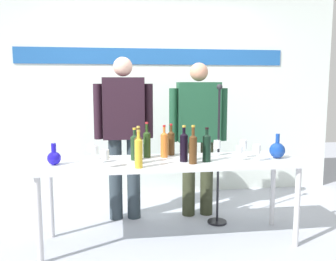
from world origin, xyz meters
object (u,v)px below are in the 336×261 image
(wine_glass_right_1, at_px, (243,145))
(wine_glass_right_3, at_px, (239,150))
(decanter_blue_right, at_px, (277,150))
(wine_glass_right_0, at_px, (257,149))
(decanter_blue_left, at_px, (54,157))
(presenter_right, at_px, (198,129))
(wine_bottle_3, at_px, (193,148))
(display_table, at_px, (170,167))
(wine_bottle_6, at_px, (147,143))
(wine_bottle_2, at_px, (207,147))
(presenter_left, at_px, (124,128))
(wine_bottle_8, at_px, (164,144))
(wine_bottle_0, at_px, (139,148))
(wine_glass_left_0, at_px, (95,150))
(wine_glass_left_1, at_px, (91,148))
(wine_glass_right_2, at_px, (217,145))
(wine_bottle_1, at_px, (184,146))
(wine_bottle_7, at_px, (135,146))
(wine_bottle_5, at_px, (171,142))
(microphone_stand, at_px, (218,178))
(wine_glass_left_2, at_px, (105,155))
(wine_bottle_4, at_px, (139,152))

(wine_glass_right_1, relative_size, wine_glass_right_3, 1.24)
(decanter_blue_right, distance_m, wine_glass_right_0, 0.26)
(decanter_blue_left, relative_size, wine_glass_right_3, 1.38)
(decanter_blue_right, relative_size, presenter_right, 0.14)
(presenter_right, bearing_deg, wine_bottle_3, -105.88)
(display_table, height_order, wine_bottle_6, wine_bottle_6)
(wine_bottle_2, bearing_deg, presenter_left, 133.98)
(presenter_left, bearing_deg, wine_glass_right_1, -30.06)
(decanter_blue_right, bearing_deg, presenter_right, 130.94)
(wine_bottle_3, relative_size, wine_bottle_8, 1.10)
(presenter_right, distance_m, wine_glass_right_1, 0.69)
(display_table, height_order, wine_bottle_2, wine_bottle_2)
(wine_bottle_0, xyz_separation_m, wine_glass_left_0, (-0.37, 0.05, -0.02))
(display_table, xyz_separation_m, wine_bottle_6, (-0.20, 0.16, 0.20))
(wine_bottle_8, relative_size, wine_glass_left_0, 1.95)
(wine_glass_left_1, xyz_separation_m, wine_glass_right_2, (1.18, 0.04, -0.00))
(display_table, distance_m, wine_glass_right_1, 0.71)
(decanter_blue_right, bearing_deg, wine_bottle_1, -178.71)
(wine_bottle_1, bearing_deg, wine_bottle_7, 163.86)
(wine_bottle_2, height_order, wine_bottle_5, same)
(display_table, relative_size, wine_bottle_5, 7.62)
(wine_bottle_3, distance_m, wine_glass_right_2, 0.43)
(wine_bottle_7, relative_size, microphone_stand, 0.20)
(wine_glass_left_2, relative_size, microphone_stand, 0.10)
(presenter_right, xyz_separation_m, wine_bottle_8, (-0.44, -0.50, -0.07))
(wine_bottle_4, relative_size, wine_bottle_6, 0.94)
(wine_bottle_1, relative_size, wine_glass_right_2, 2.17)
(wine_bottle_2, xyz_separation_m, wine_bottle_8, (-0.35, 0.24, -0.01))
(wine_bottle_8, height_order, wine_glass_right_0, wine_bottle_8)
(wine_glass_left_1, relative_size, wine_glass_right_1, 0.85)
(wine_bottle_3, bearing_deg, presenter_left, 125.73)
(wine_glass_left_1, bearing_deg, presenter_left, 59.98)
(wine_bottle_6, bearing_deg, wine_bottle_3, -40.67)
(presenter_right, xyz_separation_m, wine_glass_left_0, (-1.06, -0.68, -0.08))
(wine_bottle_8, relative_size, microphone_stand, 0.21)
(wine_bottle_4, distance_m, wine_bottle_8, 0.47)
(presenter_left, distance_m, wine_bottle_6, 0.53)
(microphone_stand, bearing_deg, display_table, -146.27)
(wine_bottle_5, distance_m, wine_glass_right_3, 0.66)
(wine_bottle_0, bearing_deg, wine_glass_right_3, -1.12)
(wine_bottle_0, xyz_separation_m, wine_glass_right_2, (0.76, 0.24, -0.03))
(wine_bottle_1, relative_size, wine_bottle_4, 1.03)
(wine_bottle_4, height_order, wine_glass_right_2, wine_bottle_4)
(wine_bottle_1, xyz_separation_m, wine_glass_right_2, (0.36, 0.21, -0.03))
(wine_bottle_0, relative_size, microphone_stand, 0.22)
(wine_glass_left_1, relative_size, wine_glass_right_0, 0.94)
(wine_bottle_5, bearing_deg, decanter_blue_right, -16.43)
(wine_bottle_0, bearing_deg, wine_bottle_4, -92.92)
(wine_bottle_5, bearing_deg, wine_glass_right_2, -11.22)
(display_table, xyz_separation_m, wine_glass_left_1, (-0.70, 0.12, 0.17))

